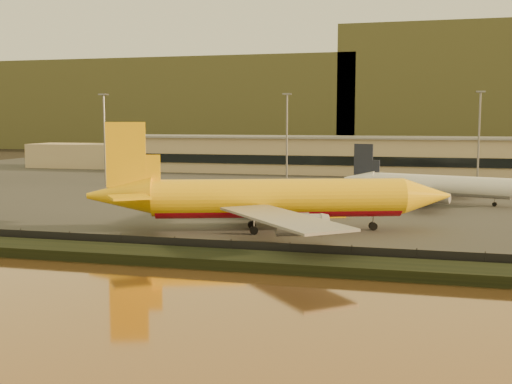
# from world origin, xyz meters

# --- Properties ---
(ground) EXTENTS (900.00, 900.00, 0.00)m
(ground) POSITION_xyz_m (0.00, 0.00, 0.00)
(ground) COLOR black
(ground) RESTS_ON ground
(embankment) EXTENTS (320.00, 7.00, 1.40)m
(embankment) POSITION_xyz_m (0.00, -17.00, 0.70)
(embankment) COLOR black
(embankment) RESTS_ON ground
(tarmac) EXTENTS (320.00, 220.00, 0.20)m
(tarmac) POSITION_xyz_m (0.00, 95.00, 0.10)
(tarmac) COLOR #2D2D2D
(tarmac) RESTS_ON ground
(perimeter_fence) EXTENTS (300.00, 0.05, 2.20)m
(perimeter_fence) POSITION_xyz_m (0.00, -13.00, 1.30)
(perimeter_fence) COLOR black
(perimeter_fence) RESTS_ON tarmac
(terminal_building) EXTENTS (202.00, 25.00, 12.60)m
(terminal_building) POSITION_xyz_m (-14.52, 125.55, 6.25)
(terminal_building) COLOR tan
(terminal_building) RESTS_ON tarmac
(apron_light_masts) EXTENTS (152.20, 12.20, 25.40)m
(apron_light_masts) POSITION_xyz_m (15.00, 75.00, 15.70)
(apron_light_masts) COLOR slate
(apron_light_masts) RESTS_ON tarmac
(distant_hills) EXTENTS (470.00, 160.00, 70.00)m
(distant_hills) POSITION_xyz_m (-20.74, 340.00, 31.39)
(distant_hills) COLOR brown
(distant_hills) RESTS_ON ground
(dhl_cargo_jet) EXTENTS (58.20, 55.42, 17.82)m
(dhl_cargo_jet) POSITION_xyz_m (2.81, 7.61, 5.52)
(dhl_cargo_jet) COLOR yellow
(dhl_cargo_jet) RESTS_ON tarmac
(white_narrowbody_jet) EXTENTS (43.08, 41.05, 12.61)m
(white_narrowbody_jet) POSITION_xyz_m (29.54, 52.61, 3.97)
(white_narrowbody_jet) COLOR white
(white_narrowbody_jet) RESTS_ON tarmac
(gse_vehicle_yellow) EXTENTS (3.83, 2.67, 1.57)m
(gse_vehicle_yellow) POSITION_xyz_m (10.98, 25.14, 0.99)
(gse_vehicle_yellow) COLOR yellow
(gse_vehicle_yellow) RESTS_ON tarmac
(gse_vehicle_white) EXTENTS (4.56, 2.58, 1.94)m
(gse_vehicle_white) POSITION_xyz_m (-20.20, 39.25, 1.17)
(gse_vehicle_white) COLOR white
(gse_vehicle_white) RESTS_ON tarmac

